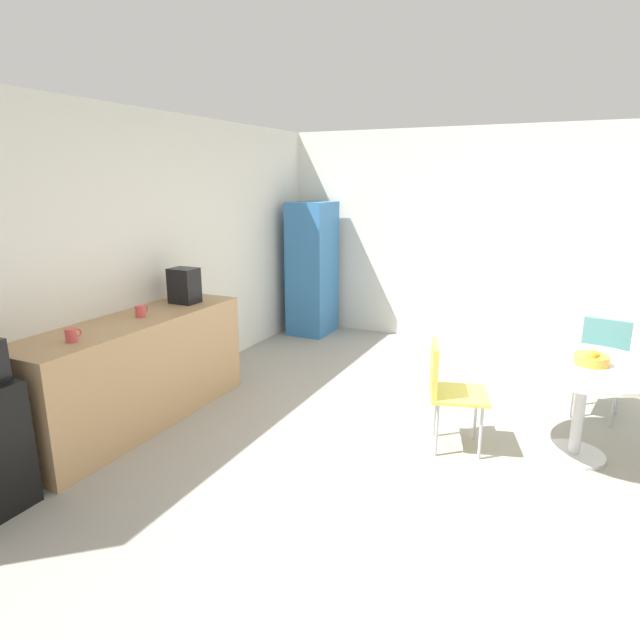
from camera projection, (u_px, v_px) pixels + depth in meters
name	position (u px, v px, depth m)	size (l,w,h in m)	color
ground_plane	(469.00, 459.00, 3.94)	(6.00, 6.00, 0.00)	#9E998E
wall_back	(144.00, 259.00, 4.86)	(6.00, 0.10, 2.60)	white
wall_side_right	(525.00, 241.00, 6.23)	(0.10, 6.00, 2.60)	white
counter_block	(136.00, 372.00, 4.45)	(2.14, 0.60, 0.90)	tan
locker_cabinet	(312.00, 269.00, 7.01)	(0.60, 0.50, 1.72)	#3372B2
round_table	(583.00, 382.00, 3.84)	(1.08, 1.08, 0.73)	silver
chair_teal	(602.00, 356.00, 4.62)	(0.48, 0.48, 0.83)	silver
chair_yellow	(446.00, 383.00, 4.00)	(0.52, 0.52, 0.83)	silver
fruit_bowl	(592.00, 359.00, 3.78)	(0.24, 0.24, 0.11)	gold
mug_white	(140.00, 311.00, 4.40)	(0.13, 0.08, 0.09)	#D84C4C
mug_green	(72.00, 335.00, 3.72)	(0.13, 0.08, 0.09)	#D84C4C
mug_red	(193.00, 295.00, 5.01)	(0.13, 0.08, 0.09)	#3F66BF
coffee_maker	(184.00, 286.00, 4.88)	(0.20, 0.24, 0.32)	black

